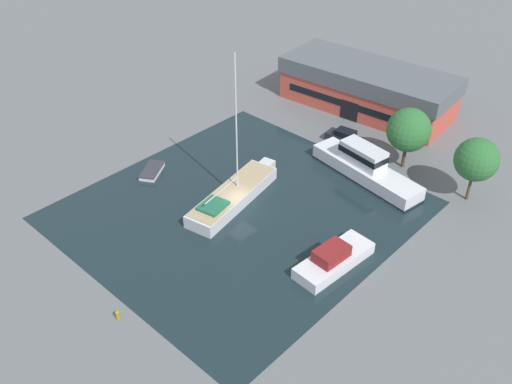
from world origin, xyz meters
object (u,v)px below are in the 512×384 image
at_px(motor_cruiser, 365,167).
at_px(cabin_boat, 334,259).
at_px(quay_tree_by_water, 477,160).
at_px(parked_car, 344,137).
at_px(sailboat_moored, 234,195).
at_px(warehouse_building, 367,88).
at_px(small_dinghy, 152,171).
at_px(quay_tree_near_building, 409,130).

distance_m(motor_cruiser, cabin_boat, 14.50).
xyz_separation_m(quay_tree_by_water, parked_car, (-15.55, 0.65, -3.82)).
relative_size(quay_tree_by_water, cabin_boat, 0.86).
xyz_separation_m(quay_tree_by_water, sailboat_moored, (-16.83, -16.20, -3.88)).
bearing_deg(parked_car, quay_tree_by_water, -98.59).
height_order(warehouse_building, small_dinghy, warehouse_building).
bearing_deg(sailboat_moored, quay_tree_near_building, 51.76).
relative_size(sailboat_moored, motor_cruiser, 1.13).
distance_m(warehouse_building, small_dinghy, 29.63).
bearing_deg(motor_cruiser, quay_tree_near_building, -12.48).
xyz_separation_m(warehouse_building, parked_car, (3.30, -9.18, -1.98)).
bearing_deg(warehouse_building, small_dinghy, -110.49).
distance_m(sailboat_moored, motor_cruiser, 14.29).
bearing_deg(sailboat_moored, motor_cruiser, 49.57).
bearing_deg(cabin_boat, quay_tree_by_water, 81.49).
xyz_separation_m(quay_tree_near_building, small_dinghy, (-18.91, -19.48, -4.25)).
xyz_separation_m(motor_cruiser, cabin_boat, (5.85, -13.26, -0.50)).
distance_m(sailboat_moored, cabin_boat, 12.98).
xyz_separation_m(quay_tree_near_building, quay_tree_by_water, (7.89, -0.88, 0.13)).
bearing_deg(warehouse_building, motor_cruiser, -61.11).
relative_size(warehouse_building, motor_cruiser, 1.66).
xyz_separation_m(quay_tree_by_water, small_dinghy, (-26.80, -18.60, -4.38)).
distance_m(parked_car, sailboat_moored, 16.89).
height_order(warehouse_building, cabin_boat, warehouse_building).
height_order(quay_tree_near_building, parked_car, quay_tree_near_building).
relative_size(warehouse_building, quay_tree_by_water, 3.30).
height_order(sailboat_moored, small_dinghy, sailboat_moored).
xyz_separation_m(warehouse_building, small_dinghy, (-7.95, -28.44, -2.54)).
relative_size(warehouse_building, parked_car, 5.11).
height_order(quay_tree_near_building, motor_cruiser, quay_tree_near_building).
bearing_deg(parked_car, motor_cruiser, -133.65).
height_order(motor_cruiser, cabin_boat, motor_cruiser).
height_order(warehouse_building, parked_car, warehouse_building).
bearing_deg(warehouse_building, cabin_boat, -65.78).
bearing_deg(parked_car, sailboat_moored, 169.46).
distance_m(parked_car, small_dinghy, 22.30).
bearing_deg(quay_tree_near_building, cabin_boat, -77.41).
distance_m(quay_tree_by_water, parked_car, 16.03).
height_order(warehouse_building, motor_cruiser, warehouse_building).
height_order(parked_car, cabin_boat, cabin_boat).
distance_m(warehouse_building, cabin_boat, 30.86).
distance_m(parked_car, motor_cruiser, 7.35).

